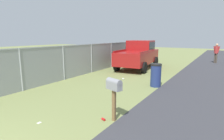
{
  "coord_description": "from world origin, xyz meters",
  "views": [
    {
      "loc": [
        -0.28,
        -3.98,
        2.39
      ],
      "look_at": [
        5.52,
        -0.38,
        1.12
      ],
      "focal_mm": 28.85,
      "sensor_mm": 36.0,
      "label": 1
    }
  ],
  "objects": [
    {
      "name": "litter_can_midfield_b",
      "position": [
        3.72,
        -1.21,
        0.03
      ],
      "size": [
        0.1,
        0.13,
        0.07
      ],
      "primitive_type": "cylinder",
      "rotation": [
        0.0,
        1.57,
        1.28
      ],
      "color": "red",
      "rests_on": "ground"
    },
    {
      "name": "litter_wrapper_far_scatter",
      "position": [
        8.48,
        -1.28,
        0.0
      ],
      "size": [
        0.14,
        0.11,
        0.01
      ],
      "primitive_type": "cube",
      "rotation": [
        0.0,
        0.0,
        3.43
      ],
      "color": "silver",
      "rests_on": "ground"
    },
    {
      "name": "litter_cup_near_hydrant",
      "position": [
        8.46,
        0.69,
        0.04
      ],
      "size": [
        0.09,
        0.11,
        0.08
      ],
      "primitive_type": "cylinder",
      "rotation": [
        0.0,
        1.57,
        1.43
      ],
      "color": "white",
      "rests_on": "ground"
    },
    {
      "name": "fence_section",
      "position": [
        7.91,
        3.47,
        1.02
      ],
      "size": [
        17.45,
        0.07,
        1.91
      ],
      "color": "#9EA3A8",
      "rests_on": "ground"
    },
    {
      "name": "mailbox",
      "position": [
        3.87,
        -1.47,
        0.99
      ],
      "size": [
        0.33,
        0.52,
        1.25
      ],
      "rotation": [
        0.0,
        0.0,
        -0.31
      ],
      "color": "brown",
      "rests_on": "ground"
    },
    {
      "name": "pedestrian",
      "position": [
        18.56,
        -3.44,
        1.03
      ],
      "size": [
        0.3,
        0.53,
        1.77
      ],
      "rotation": [
        0.0,
        0.0,
        2.65
      ],
      "color": "#4C4238",
      "rests_on": "ground"
    },
    {
      "name": "trash_bin",
      "position": [
        8.02,
        -1.32,
        0.56
      ],
      "size": [
        0.52,
        0.52,
        1.12
      ],
      "color": "navy",
      "rests_on": "ground"
    },
    {
      "name": "pickup_truck",
      "position": [
        12.43,
        1.49,
        1.1
      ],
      "size": [
        5.21,
        2.58,
        2.09
      ],
      "rotation": [
        0.0,
        0.0,
        0.09
      ],
      "color": "maroon",
      "rests_on": "ground"
    },
    {
      "name": "litter_wrapper_by_mailbox",
      "position": [
        2.63,
        0.25,
        0.0
      ],
      "size": [
        0.12,
        0.09,
        0.01
      ],
      "primitive_type": "cube",
      "rotation": [
        0.0,
        0.0,
        3.18
      ],
      "color": "silver",
      "rests_on": "ground"
    }
  ]
}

